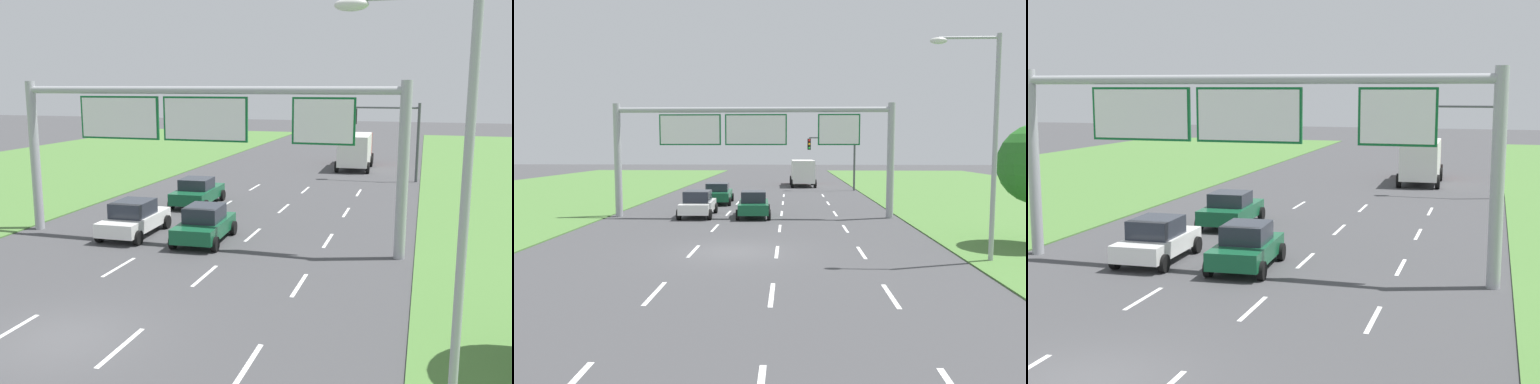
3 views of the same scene
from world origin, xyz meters
TOP-DOWN VIEW (x-y plane):
  - ground_plane at (0.00, 0.00)m, footprint 200.00×200.00m
  - lane_dashes_inner_left at (-1.75, 3.00)m, footprint 0.14×44.40m
  - lane_dashes_inner_right at (1.75, 3.00)m, footprint 0.14×44.40m
  - lane_dashes_slip at (5.25, 3.00)m, footprint 0.14×44.40m
  - car_near_red at (-3.48, 10.44)m, footprint 2.17×4.21m
  - car_lead_silver at (0.03, 10.35)m, footprint 2.27×4.03m
  - car_mid_lane at (-3.25, 17.54)m, footprint 2.40×4.35m
  - box_truck at (3.67, 35.43)m, footprint 2.85×7.53m
  - sign_gantry at (-0.02, 10.17)m, footprint 17.24×0.44m
  - traffic_light_mast at (6.75, 29.39)m, footprint 4.76×0.49m
  - street_lamp at (9.55, -1.44)m, footprint 2.61×0.32m

SIDE VIEW (x-z plane):
  - ground_plane at x=0.00m, z-range 0.00..0.00m
  - lane_dashes_inner_left at x=-1.75m, z-range 0.00..0.01m
  - lane_dashes_inner_right at x=1.75m, z-range 0.00..0.01m
  - lane_dashes_slip at x=5.25m, z-range 0.00..0.01m
  - car_mid_lane at x=-3.25m, z-range -0.01..1.57m
  - car_lead_silver at x=0.03m, z-range -0.01..1.59m
  - car_near_red at x=-3.48m, z-range -0.01..1.61m
  - box_truck at x=3.67m, z-range 0.16..3.03m
  - traffic_light_mast at x=6.75m, z-range 1.07..6.67m
  - sign_gantry at x=-0.02m, z-range 1.45..8.45m
  - street_lamp at x=9.55m, z-range 0.83..9.33m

